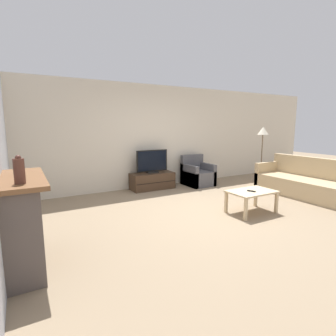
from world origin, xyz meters
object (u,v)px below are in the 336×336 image
floor_lamp (263,135)px  couch (311,185)px  mantel_clock (20,169)px  armchair (197,175)px  remote (251,191)px  fireplace (23,222)px  tv (152,162)px  mantel_vase_left (19,170)px  coffee_table (252,194)px  tv_stand (152,181)px

floor_lamp → couch: bearing=-93.0°
mantel_clock → couch: bearing=0.2°
armchair → remote: bearing=-102.6°
mantel_clock → armchair: (4.28, 2.35, -0.88)m
fireplace → tv: (2.99, 2.67, 0.16)m
mantel_vase_left → coffee_table: mantel_vase_left is taller
couch → floor_lamp: (0.08, 1.53, 1.08)m
couch → floor_lamp: floor_lamp is taller
tv_stand → armchair: (1.30, -0.19, 0.06)m
tv → armchair: bearing=-8.4°
floor_lamp → tv_stand: bearing=161.2°
mantel_clock → couch: size_ratio=0.06×
coffee_table → tv_stand: bearing=106.9°
tv → couch: size_ratio=0.35×
mantel_vase_left → tv: bearing=45.9°
mantel_vase_left → fireplace: bearing=92.4°
mantel_clock → floor_lamp: (5.90, 1.55, 0.22)m
coffee_table → armchair: bearing=78.3°
fireplace → coffee_table: bearing=0.7°
coffee_table → floor_lamp: (2.12, 1.64, 1.00)m
tv → couch: 3.82m
tv → remote: tv is taller
mantel_clock → coffee_table: bearing=-1.3°
couch → mantel_vase_left: bearing=-174.6°
tv_stand → coffee_table: (0.80, -2.63, 0.16)m
mantel_clock → tv_stand: 4.02m
remote → tv_stand: bearing=82.9°
floor_lamp → coffee_table: bearing=-142.3°
fireplace → mantel_clock: 0.62m
fireplace → couch: bearing=1.5°
coffee_table → fireplace: bearing=-179.3°
floor_lamp → armchair: bearing=153.7°
mantel_clock → tv_stand: bearing=40.6°
tv_stand → coffee_table: bearing=-73.1°
mantel_vase_left → tv: size_ratio=0.34×
tv_stand → floor_lamp: bearing=-18.8°
fireplace → remote: size_ratio=8.50×
remote → floor_lamp: (2.17, 1.68, 0.94)m
tv_stand → armchair: 1.32m
tv → mantel_vase_left: bearing=-134.1°
fireplace → mantel_clock: (0.02, 0.13, 0.60)m
mantel_vase_left → floor_lamp: bearing=19.4°
mantel_clock → tv: bearing=40.6°
mantel_clock → floor_lamp: floor_lamp is taller
mantel_clock → couch: (5.82, 0.02, -0.86)m
fireplace → tv_stand: bearing=41.8°
armchair → tv: bearing=171.6°
couch → armchair: bearing=123.5°
fireplace → tv: bearing=41.8°
mantel_vase_left → floor_lamp: (5.90, 2.07, 0.16)m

